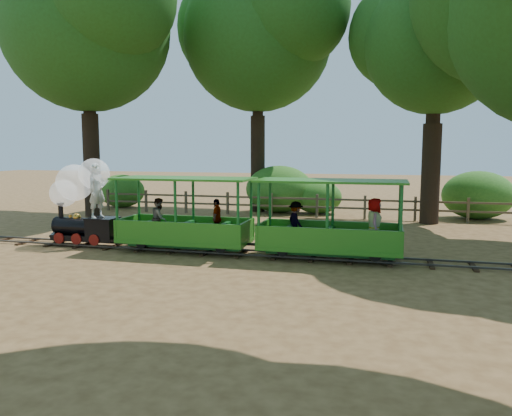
% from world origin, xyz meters
% --- Properties ---
extents(ground, '(90.00, 90.00, 0.00)m').
position_xyz_m(ground, '(0.00, 0.00, 0.00)').
color(ground, '#A37646').
rests_on(ground, ground).
extents(track, '(22.00, 1.00, 0.10)m').
position_xyz_m(track, '(0.00, 0.00, 0.07)').
color(track, '#3F3D3A').
rests_on(track, ground).
extents(locomotive, '(2.34, 1.10, 2.69)m').
position_xyz_m(locomotive, '(-5.07, 0.06, 1.53)').
color(locomotive, black).
rests_on(locomotive, ground).
extents(carriage_front, '(3.89, 1.59, 2.02)m').
position_xyz_m(carriage_front, '(-1.68, 0.00, 0.81)').
color(carriage_front, '#2A7C1B').
rests_on(carriage_front, track).
extents(carriage_rear, '(3.89, 1.59, 2.02)m').
position_xyz_m(carriage_rear, '(2.47, 0.03, 0.83)').
color(carriage_rear, '#2A7C1B').
rests_on(carriage_rear, track).
extents(oak_nw, '(8.72, 7.68, 11.46)m').
position_xyz_m(oak_nw, '(-8.53, 6.09, 8.32)').
color(oak_nw, '#2D2116').
rests_on(oak_nw, ground).
extents(oak_nc, '(8.45, 7.43, 11.36)m').
position_xyz_m(oak_nc, '(-2.03, 9.59, 8.32)').
color(oak_nc, '#2D2116').
rests_on(oak_nc, ground).
extents(oak_ne, '(6.74, 5.93, 9.62)m').
position_xyz_m(oak_ne, '(5.47, 7.57, 7.17)').
color(oak_ne, '#2D2116').
rests_on(oak_ne, ground).
extents(fence, '(18.10, 0.10, 1.00)m').
position_xyz_m(fence, '(0.00, 8.00, 0.58)').
color(fence, brown).
rests_on(fence, ground).
extents(shrub_west, '(2.38, 1.83, 1.65)m').
position_xyz_m(shrub_west, '(-9.00, 9.30, 0.82)').
color(shrub_west, '#2D6B1E').
rests_on(shrub_west, ground).
extents(shrub_mid_w, '(3.12, 2.40, 2.16)m').
position_xyz_m(shrub_mid_w, '(-0.92, 9.30, 1.08)').
color(shrub_mid_w, '#2D6B1E').
rests_on(shrub_mid_w, ground).
extents(shrub_mid_e, '(2.19, 1.68, 1.51)m').
position_xyz_m(shrub_mid_e, '(0.84, 9.30, 0.76)').
color(shrub_mid_e, '#2D6B1E').
rests_on(shrub_mid_e, ground).
extents(shrub_east, '(2.90, 2.23, 2.01)m').
position_xyz_m(shrub_east, '(7.54, 9.30, 1.01)').
color(shrub_east, '#2D6B1E').
rests_on(shrub_east, ground).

